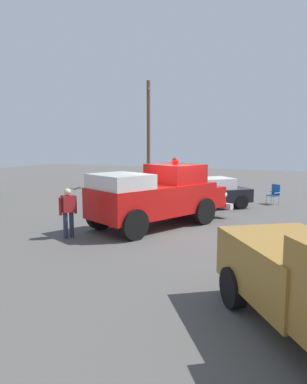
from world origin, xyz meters
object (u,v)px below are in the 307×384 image
Objects in this scene: spectator_standing at (68,209)px; utility_pole at (149,133)px; spectator_seated at (187,185)px; lawn_chair_by_car at (274,193)px; vintage_fire_truck at (158,195)px; classic_hot_rod at (205,193)px; lawn_chair_near_truck at (186,187)px.

spectator_standing is 14.23m from utility_pole.
spectator_standing is (0.69, 10.17, 0.27)m from spectator_seated.
vintage_fire_truck is at bearing 63.14° from lawn_chair_by_car.
utility_pole is at bearing -40.12° from spectator_seated.
utility_pole reaches higher than classic_hot_rod.
lawn_chair_by_car is at bearing 175.89° from spectator_seated.
lawn_chair_near_truck is 0.79× the size of spectator_seated.
classic_hot_rod reaches higher than spectator_seated.
classic_hot_rod is 4.35× the size of lawn_chair_near_truck.
utility_pole is (5.94, -6.28, 3.05)m from classic_hot_rod.
spectator_seated is (1.93, -2.90, -0.05)m from classic_hot_rod.
lawn_chair_near_truck is at bearing -79.14° from vintage_fire_truck.
vintage_fire_truck is 3.77× the size of spectator_standing.
vintage_fire_truck is 4.90× the size of spectator_seated.
spectator_standing is at bearing 86.58° from lawn_chair_near_truck.
utility_pole is at bearing -76.22° from spectator_standing.
spectator_seated is at bearing -4.11° from lawn_chair_by_car.
vintage_fire_truck is 4.46m from classic_hot_rod.
lawn_chair_near_truck is at bearing -93.42° from spectator_standing.
lawn_chair_near_truck is 4.96m from lawn_chair_by_car.
utility_pole is at bearing -22.78° from lawn_chair_by_car.
vintage_fire_truck reaches higher than spectator_seated.
lawn_chair_by_car is (-3.52, -6.95, -0.61)m from vintage_fire_truck.
lawn_chair_near_truck is at bearing -5.32° from lawn_chair_by_car.
utility_pole is (8.88, -3.73, 3.21)m from lawn_chair_by_car.
classic_hot_rod is 4.35× the size of lawn_chair_by_car.
utility_pole is (4.01, -3.38, 3.10)m from spectator_seated.
spectator_seated is at bearing 139.88° from utility_pole.
classic_hot_rod is at bearing 40.99° from lawn_chair_by_car.
vintage_fire_truck is 0.86× the size of utility_pole.
spectator_standing reaches higher than lawn_chair_near_truck.
spectator_standing is 0.23× the size of utility_pole.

